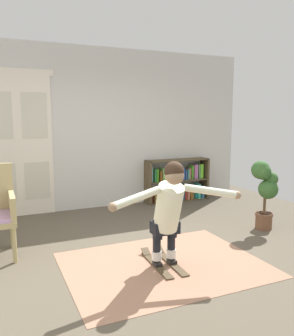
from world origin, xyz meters
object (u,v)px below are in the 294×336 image
at_px(bookshelf, 177,183).
at_px(person_skier, 169,206).
at_px(potted_plant, 265,187).
at_px(skis_pair, 163,262).

height_order(bookshelf, person_skier, person_skier).
height_order(potted_plant, skis_pair, potted_plant).
bearing_deg(bookshelf, skis_pair, -121.67).
bearing_deg(skis_pair, potted_plant, 15.10).
relative_size(potted_plant, skis_pair, 1.31).
distance_m(potted_plant, skis_pair, 2.11).
bearing_deg(skis_pair, bookshelf, 58.33).
bearing_deg(bookshelf, potted_plant, -80.42).
relative_size(bookshelf, potted_plant, 1.28).
bearing_deg(person_skier, potted_plant, 19.29).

